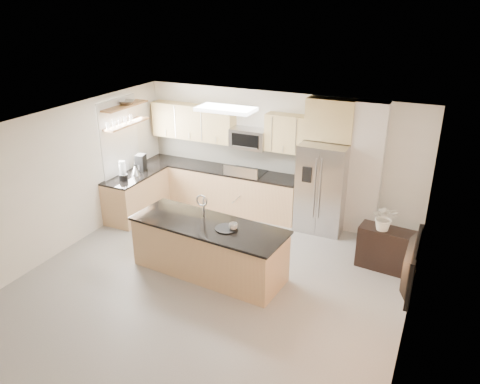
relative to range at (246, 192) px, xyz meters
The scene contains 27 objects.
floor 3.02m from the range, 78.39° to the right, with size 6.50×6.50×0.00m, color gray.
ceiling 3.66m from the range, 78.39° to the right, with size 6.00×6.50×0.02m, color white.
wall_back 1.07m from the range, 28.76° to the left, with size 6.00×0.02×2.60m, color silver.
wall_front 6.25m from the range, 84.45° to the right, with size 6.00×0.02×2.60m, color silver.
wall_left 3.87m from the range, 129.41° to the right, with size 0.02×6.50×2.60m, color silver.
wall_right 4.71m from the range, 39.05° to the right, with size 0.02×6.50×2.60m, color silver.
back_counter 0.63m from the range, behind, with size 3.55×0.66×1.44m.
left_counter 2.33m from the range, 152.71° to the right, with size 0.66×1.50×0.92m.
range is the anchor object (origin of this frame).
upper_cabinets 1.53m from the range, 166.83° to the left, with size 3.50×0.33×0.75m.
microwave 1.16m from the range, 90.00° to the left, with size 0.76×0.40×0.40m.
refrigerator 1.71m from the range, ahead, with size 0.92×0.78×1.78m.
partition_column 2.56m from the range, ahead, with size 0.60×0.30×2.60m, color beige.
window 2.86m from the range, 155.75° to the right, with size 0.04×1.15×1.65m.
shelf_lower 2.86m from the range, 156.67° to the right, with size 0.30×1.20×0.04m, color olive.
shelf_upper 3.07m from the range, 156.67° to the right, with size 0.30×1.20×0.04m, color olive.
ceiling_fixture 2.48m from the range, 81.39° to the right, with size 1.00×0.50×0.06m, color white.
island 2.46m from the range, 80.52° to the right, with size 2.70×1.18×1.33m.
credenza 3.26m from the range, 18.89° to the right, with size 0.93×0.39×0.74m, color black.
cup 2.63m from the range, 70.45° to the right, with size 0.14×0.14×0.11m, color silver.
platter 2.62m from the range, 72.89° to the right, with size 0.37×0.37×0.02m, color black.
blender 2.59m from the range, 145.45° to the right, with size 0.17×0.17×0.40m.
kettle 2.37m from the range, 151.46° to the right, with size 0.20×0.20×0.24m.
coffee_maker 2.32m from the range, 159.06° to the right, with size 0.23×0.26×0.34m.
bowl 3.08m from the range, 158.55° to the right, with size 0.41×0.41×0.10m, color #ADADB0.
flower_vase 3.26m from the range, 20.16° to the right, with size 0.62×0.53×0.68m, color beige.
television 4.78m from the range, 41.64° to the right, with size 1.08×0.14×0.62m, color black.
Camera 1 is at (3.15, -5.49, 4.36)m, focal length 35.00 mm.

